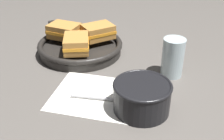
# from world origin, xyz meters

# --- Properties ---
(ground_plane) EXTENTS (4.00, 4.00, 0.00)m
(ground_plane) POSITION_xyz_m (0.00, 0.00, 0.00)
(ground_plane) COLOR #56514C
(napkin) EXTENTS (0.24, 0.21, 0.00)m
(napkin) POSITION_xyz_m (0.00, -0.05, 0.00)
(napkin) COLOR white
(napkin) RESTS_ON ground_plane
(soup_bowl) EXTENTS (0.14, 0.14, 0.07)m
(soup_bowl) POSITION_xyz_m (0.12, -0.09, 0.04)
(soup_bowl) COLOR black
(soup_bowl) RESTS_ON ground_plane
(spoon) EXTENTS (0.16, 0.03, 0.01)m
(spoon) POSITION_xyz_m (0.05, -0.07, 0.01)
(spoon) COLOR silver
(spoon) RESTS_ON napkin
(skillet) EXTENTS (0.32, 0.34, 0.04)m
(skillet) POSITION_xyz_m (-0.11, 0.18, 0.02)
(skillet) COLOR black
(skillet) RESTS_ON ground_plane
(sandwich_near_left) EXTENTS (0.12, 0.10, 0.05)m
(sandwich_near_left) POSITION_xyz_m (-0.17, 0.21, 0.07)
(sandwich_near_left) COLOR #B27A38
(sandwich_near_left) RESTS_ON skillet
(sandwich_near_right) EXTENTS (0.10, 0.12, 0.05)m
(sandwich_near_right) POSITION_xyz_m (-0.10, 0.12, 0.07)
(sandwich_near_right) COLOR #B27A38
(sandwich_near_right) RESTS_ON skillet
(sandwich_far_left) EXTENTS (0.13, 0.12, 0.05)m
(sandwich_far_left) POSITION_xyz_m (-0.05, 0.22, 0.07)
(sandwich_far_left) COLOR #B27A38
(sandwich_far_left) RESTS_ON skillet
(drinking_glass) EXTENTS (0.06, 0.06, 0.11)m
(drinking_glass) POSITION_xyz_m (0.19, 0.09, 0.06)
(drinking_glass) COLOR silver
(drinking_glass) RESTS_ON ground_plane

